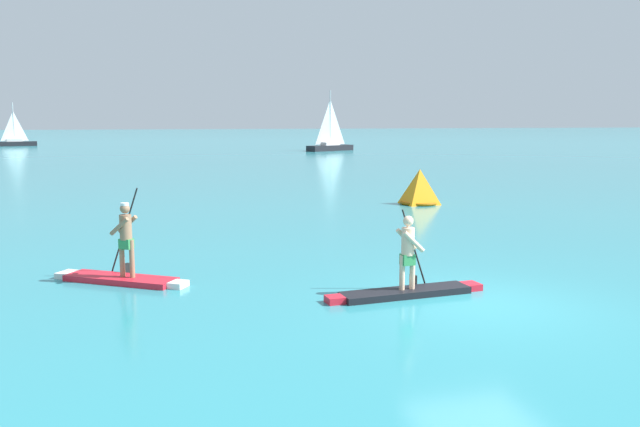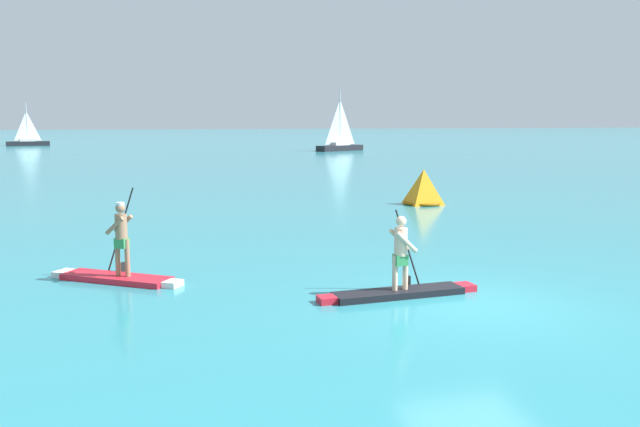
{
  "view_description": "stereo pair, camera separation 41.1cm",
  "coord_description": "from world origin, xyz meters",
  "px_view_note": "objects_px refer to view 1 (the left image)",
  "views": [
    {
      "loc": [
        -6.11,
        -11.13,
        3.56
      ],
      "look_at": [
        -1.09,
        8.29,
        0.65
      ],
      "focal_mm": 36.72,
      "sensor_mm": 36.0,
      "label": 1
    },
    {
      "loc": [
        -5.71,
        -11.23,
        3.56
      ],
      "look_at": [
        -1.09,
        8.29,
        0.65
      ],
      "focal_mm": 36.72,
      "sensor_mm": 36.0,
      "label": 2
    }
  ],
  "objects_px": {
    "race_marker_buoy": "(420,188)",
    "sailboat_right_horizon": "(330,143)",
    "paddleboarder_near_left": "(122,267)",
    "sailboat_left_horizon": "(15,141)",
    "paddleboarder_mid_center": "(407,281)"
  },
  "relations": [
    {
      "from": "race_marker_buoy",
      "to": "sailboat_right_horizon",
      "type": "distance_m",
      "value": 46.4
    },
    {
      "from": "paddleboarder_near_left",
      "to": "sailboat_left_horizon",
      "type": "distance_m",
      "value": 80.94
    },
    {
      "from": "race_marker_buoy",
      "to": "paddleboarder_near_left",
      "type": "bearing_deg",
      "value": -137.16
    },
    {
      "from": "paddleboarder_mid_center",
      "to": "sailboat_left_horizon",
      "type": "xyz_separation_m",
      "value": [
        -22.22,
        81.83,
        0.42
      ]
    },
    {
      "from": "race_marker_buoy",
      "to": "sailboat_right_horizon",
      "type": "bearing_deg",
      "value": 79.26
    },
    {
      "from": "paddleboarder_mid_center",
      "to": "race_marker_buoy",
      "type": "relative_size",
      "value": 1.76
    },
    {
      "from": "paddleboarder_near_left",
      "to": "paddleboarder_mid_center",
      "type": "bearing_deg",
      "value": -171.8
    },
    {
      "from": "race_marker_buoy",
      "to": "sailboat_left_horizon",
      "type": "bearing_deg",
      "value": 112.38
    },
    {
      "from": "sailboat_left_horizon",
      "to": "race_marker_buoy",
      "type": "bearing_deg",
      "value": -78.16
    },
    {
      "from": "paddleboarder_mid_center",
      "to": "sailboat_right_horizon",
      "type": "xyz_separation_m",
      "value": [
        14.61,
        58.96,
        0.52
      ]
    },
    {
      "from": "paddleboarder_near_left",
      "to": "sailboat_left_horizon",
      "type": "xyz_separation_m",
      "value": [
        -16.58,
        79.22,
        0.39
      ]
    },
    {
      "from": "paddleboarder_near_left",
      "to": "sailboat_right_horizon",
      "type": "distance_m",
      "value": 59.88
    },
    {
      "from": "race_marker_buoy",
      "to": "paddleboarder_mid_center",
      "type": "bearing_deg",
      "value": -114.05
    },
    {
      "from": "race_marker_buoy",
      "to": "sailboat_left_horizon",
      "type": "relative_size",
      "value": 0.34
    },
    {
      "from": "paddleboarder_near_left",
      "to": "sailboat_left_horizon",
      "type": "bearing_deg",
      "value": -45.16
    }
  ]
}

